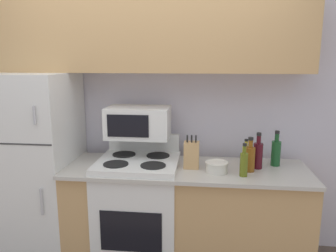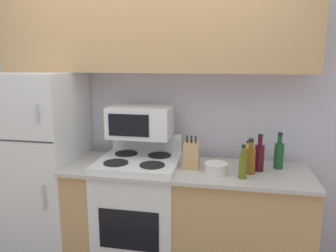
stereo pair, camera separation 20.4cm
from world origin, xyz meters
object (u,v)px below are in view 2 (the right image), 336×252
object	(u,v)px
bottle_whiskey	(250,160)
bottle_cooking_spray	(248,156)
stove	(140,209)
knife_block	(191,155)
bottle_wine_red	(259,156)
bottle_olive_oil	(243,165)
refrigerator	(43,163)
bottle_wine_green	(279,154)
microwave	(140,122)
bowl	(216,168)

from	to	relation	value
bottle_whiskey	bottle_cooking_spray	bearing A→B (deg)	93.48
stove	knife_block	size ratio (longest dim) A/B	3.92
bottle_wine_red	bottle_whiskey	size ratio (longest dim) A/B	1.07
stove	bottle_olive_oil	xyz separation A→B (m)	(0.86, -0.16, 0.51)
refrigerator	knife_block	distance (m)	1.39
bottle_olive_oil	bottle_wine_green	bearing A→B (deg)	44.45
knife_block	bottle_olive_oil	size ratio (longest dim) A/B	1.08
microwave	knife_block	world-z (taller)	microwave
bottle_wine_red	bottle_cooking_spray	size ratio (longest dim) A/B	1.36
bottle_wine_red	microwave	bearing A→B (deg)	174.61
bowl	bottle_wine_green	world-z (taller)	bottle_wine_green
knife_block	bottle_whiskey	bearing A→B (deg)	-3.78
bottle_whiskey	bottle_wine_green	size ratio (longest dim) A/B	0.93
refrigerator	bottle_wine_red	world-z (taller)	refrigerator
bottle_wine_red	bottle_wine_green	distance (m)	0.18
stove	bowl	size ratio (longest dim) A/B	5.97
refrigerator	microwave	bearing A→B (deg)	5.24
bowl	bottle_whiskey	bearing A→B (deg)	10.53
bowl	stove	bearing A→B (deg)	171.96
microwave	bottle_olive_oil	size ratio (longest dim) A/B	2.07
bottle_wine_red	bottle_whiskey	distance (m)	0.11
knife_block	bottle_olive_oil	bearing A→B (deg)	-20.18
microwave	bottle_olive_oil	world-z (taller)	microwave
microwave	knife_block	size ratio (longest dim) A/B	1.93
stove	bottle_wine_green	size ratio (longest dim) A/B	3.65
knife_block	bottle_whiskey	size ratio (longest dim) A/B	1.00
bottle_olive_oil	bottle_wine_red	bearing A→B (deg)	56.20
bottle_whiskey	bottle_olive_oil	bearing A→B (deg)	-116.86
bottle_cooking_spray	bottle_olive_oil	xyz separation A→B (m)	(-0.05, -0.30, 0.02)
bottle_olive_oil	bottle_cooking_spray	bearing A→B (deg)	80.65
stove	bottle_wine_green	xyz separation A→B (m)	(1.15, 0.13, 0.52)
knife_block	bowl	distance (m)	0.23
refrigerator	knife_block	size ratio (longest dim) A/B	5.92
stove	bowl	xyz separation A→B (m)	(0.66, -0.09, 0.45)
knife_block	bowl	xyz separation A→B (m)	(0.20, -0.08, -0.07)
refrigerator	bottle_cooking_spray	world-z (taller)	refrigerator
bowl	bottle_wine_green	distance (m)	0.55
knife_block	bottle_cooking_spray	distance (m)	0.48
stove	bottle_whiskey	bearing A→B (deg)	-2.75
stove	bowl	world-z (taller)	stove
refrigerator	bottle_whiskey	xyz separation A→B (m)	(1.85, -0.09, 0.17)
bottle_wine_green	bottle_cooking_spray	world-z (taller)	bottle_wine_green
microwave	bottle_whiskey	bearing A→B (deg)	-10.78
refrigerator	bottle_olive_oil	bearing A→B (deg)	-6.78
bottle_wine_red	bottle_cooking_spray	bearing A→B (deg)	131.53
microwave	bottle_cooking_spray	size ratio (longest dim) A/B	2.45
bottle_whiskey	microwave	bearing A→B (deg)	169.22
refrigerator	bottle_whiskey	distance (m)	1.86
bottle_whiskey	bottle_wine_green	bearing A→B (deg)	36.06
bottle_whiskey	bowl	bearing A→B (deg)	-169.47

